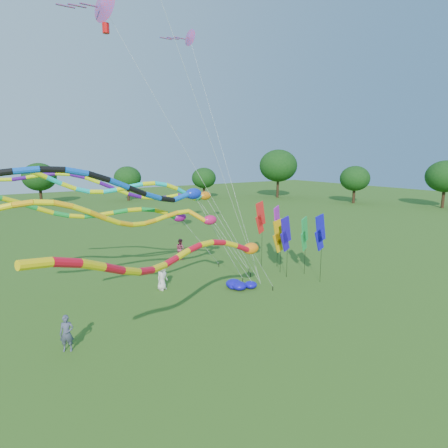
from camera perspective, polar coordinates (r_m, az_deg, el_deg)
ground at (r=20.65m, az=7.31°, el=-14.20°), size 160.00×160.00×0.00m
tree_ring at (r=13.41m, az=30.51°, el=-4.74°), size 120.70×117.34×9.62m
tube_kite_red at (r=16.93m, az=-4.14°, el=-4.52°), size 14.37×6.75×6.56m
tube_kite_orange at (r=19.21m, az=-11.43°, el=1.14°), size 13.93×2.02×7.39m
tube_kite_purple at (r=24.21m, az=-14.67°, el=5.15°), size 14.38×5.17×8.22m
tube_kite_blue at (r=19.16m, az=-17.81°, el=5.59°), size 17.93×1.96×9.01m
tube_kite_cyan at (r=22.48m, az=-10.62°, el=5.02°), size 13.74×1.12×8.36m
tube_kite_green at (r=25.07m, az=-16.31°, el=1.77°), size 15.47×1.46×7.22m
delta_kite_high_a at (r=23.12m, az=-18.01°, el=29.12°), size 10.76×3.94×18.24m
delta_kite_high_c at (r=29.07m, az=-5.33°, el=26.45°), size 3.73×7.13×17.62m
banner_pole_blue_b at (r=25.71m, az=14.44°, el=-1.28°), size 1.16×0.21×4.76m
banner_pole_violet at (r=28.64m, az=8.05°, el=0.30°), size 1.09×0.55×4.83m
banner_pole_orange at (r=27.38m, az=8.33°, el=-1.80°), size 1.16×0.09×4.07m
banner_pole_green at (r=27.29m, az=12.16°, el=-1.49°), size 1.12×0.48×4.29m
banner_pole_blue_a at (r=26.35m, az=9.38°, el=-1.51°), size 1.16×0.26×4.43m
banner_pole_red at (r=28.38m, az=5.56°, el=0.95°), size 1.15×0.32×5.18m
blue_nylon_heap at (r=24.63m, az=2.70°, el=-9.30°), size 1.68×1.68×0.57m
person_a at (r=24.66m, az=-9.43°, el=-7.97°), size 0.98×0.84×1.69m
person_b at (r=18.57m, az=-22.84°, el=-15.10°), size 0.72×0.62×1.67m
person_c at (r=31.44m, az=-6.66°, el=-3.80°), size 0.81×0.95×1.72m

